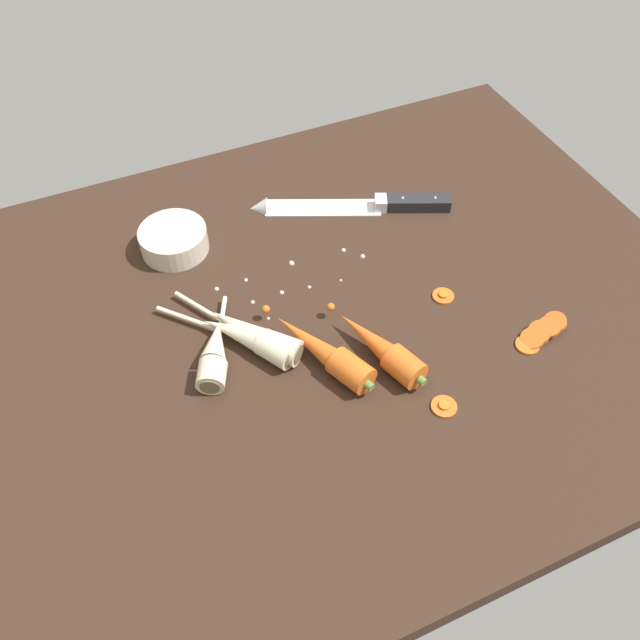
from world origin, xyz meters
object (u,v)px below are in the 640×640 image
object	(u,v)px
whole_carrot	(324,352)
carrot_slice_stack	(540,333)
chefs_knife	(347,205)
prep_bowl	(174,239)
parsnip_mid_left	(250,337)
carrot_slice_stray_mid	(443,295)
parsnip_front	(215,355)
parsnip_mid_right	(251,335)
carrot_slice_stray_near	(444,406)
whole_carrot_second	(382,348)

from	to	relation	value
whole_carrot	carrot_slice_stack	size ratio (longest dim) A/B	2.27
chefs_knife	prep_bowl	size ratio (longest dim) A/B	3.01
chefs_knife	prep_bowl	world-z (taller)	prep_bowl
parsnip_mid_left	carrot_slice_stray_mid	size ratio (longest dim) A/B	5.62
whole_carrot	carrot_slice_stack	world-z (taller)	whole_carrot
parsnip_mid_left	carrot_slice_stack	world-z (taller)	parsnip_mid_left
parsnip_front	carrot_slice_stack	world-z (taller)	parsnip_front
parsnip_mid_left	parsnip_mid_right	bearing A→B (deg)	51.54
carrot_slice_stray_mid	parsnip_mid_right	bearing A→B (deg)	173.58
parsnip_mid_left	carrot_slice_stray_mid	bearing A→B (deg)	-5.62
chefs_knife	whole_carrot	xyz separation A→B (cm)	(-17.27, -28.59, 1.45)
chefs_knife	carrot_slice_stray_near	world-z (taller)	chefs_knife
whole_carrot_second	carrot_slice_stack	distance (cm)	23.68
whole_carrot	parsnip_mid_left	world-z (taller)	whole_carrot
parsnip_mid_right	parsnip_mid_left	bearing A→B (deg)	-128.46
parsnip_mid_right	carrot_slice_stray_near	size ratio (longest dim) A/B	5.78
carrot_slice_stray_near	carrot_slice_stray_mid	world-z (taller)	same
parsnip_mid_left	chefs_knife	bearing A→B (deg)	40.25
whole_carrot_second	carrot_slice_stray_near	xyz separation A→B (cm)	(3.90, -10.96, -1.74)
parsnip_front	carrot_slice_stray_near	xyz separation A→B (cm)	(25.66, -19.54, -1.62)
whole_carrot	carrot_slice_stray_near	world-z (taller)	whole_carrot
parsnip_front	whole_carrot	bearing A→B (deg)	-22.79
parsnip_mid_left	prep_bowl	xyz separation A→B (cm)	(-4.36, 24.08, 0.17)
parsnip_mid_right	whole_carrot_second	bearing A→B (deg)	-31.84
whole_carrot	parsnip_front	bearing A→B (deg)	157.21
prep_bowl	carrot_slice_stray_near	bearing A→B (deg)	-61.23
parsnip_mid_right	carrot_slice_stray_near	xyz separation A→B (cm)	(19.77, -20.81, -1.62)
parsnip_mid_left	prep_bowl	bearing A→B (deg)	100.27
carrot_slice_stray_near	prep_bowl	size ratio (longest dim) A/B	0.32
parsnip_front	carrot_slice_stack	size ratio (longest dim) A/B	1.89
carrot_slice_stack	carrot_slice_stray_mid	distance (cm)	15.31
parsnip_front	carrot_slice_stack	bearing A→B (deg)	-18.23
parsnip_mid_right	prep_bowl	xyz separation A→B (cm)	(-4.67, 23.69, 0.17)
chefs_knife	prep_bowl	bearing A→B (deg)	175.67
parsnip_mid_left	carrot_slice_stray_mid	world-z (taller)	parsnip_mid_left
whole_carrot_second	carrot_slice_stray_near	size ratio (longest dim) A/B	5.19
parsnip_mid_left	carrot_slice_stack	size ratio (longest dim) A/B	2.17
chefs_knife	carrot_slice_stray_near	size ratio (longest dim) A/B	9.37
parsnip_front	carrot_slice_stray_near	bearing A→B (deg)	-37.29
whole_carrot_second	carrot_slice_stack	bearing A→B (deg)	-14.98
whole_carrot_second	parsnip_front	distance (cm)	23.38
parsnip_mid_left	prep_bowl	distance (cm)	24.48
chefs_knife	whole_carrot	size ratio (longest dim) A/B	1.68
carrot_slice_stray_mid	prep_bowl	bearing A→B (deg)	142.04
whole_carrot	prep_bowl	xyz separation A→B (cm)	(-12.84, 30.87, 0.05)
parsnip_mid_left	parsnip_mid_right	world-z (taller)	same
parsnip_mid_left	whole_carrot_second	bearing A→B (deg)	-30.32
whole_carrot_second	parsnip_mid_left	xyz separation A→B (cm)	(-16.17, 9.46, -0.12)
whole_carrot	carrot_slice_stray_near	xyz separation A→B (cm)	(11.60, -13.63, -1.74)
parsnip_mid_left	carrot_slice_stray_near	distance (cm)	28.69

